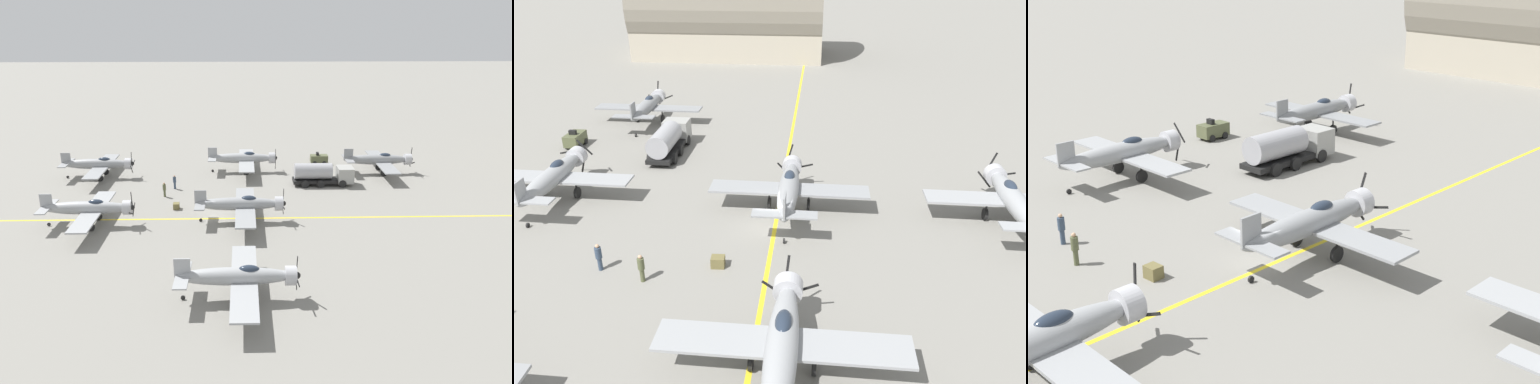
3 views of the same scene
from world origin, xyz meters
The scene contains 13 objects.
ground_plane centered at (0.00, 0.00, 0.00)m, with size 400.00×400.00×0.00m, color gray.
taxiway_stripe centered at (0.00, 0.00, 0.00)m, with size 0.30×160.00×0.01m, color yellow.
airplane_mid_left centered at (-17.70, 3.03, 2.01)m, with size 12.00×9.98×3.65m.
airplane_far_left centered at (-16.46, 22.39, 2.01)m, with size 12.00×9.98×3.79m.
airplane_mid_right centered at (16.81, 2.58, 2.01)m, with size 12.00×9.98×3.73m.
airplane_near_center centered at (1.56, -13.56, 2.01)m, with size 12.00×9.98×3.80m.
airplane_mid_center centered at (0.80, 2.76, 2.01)m, with size 12.00×9.98×3.76m.
fuel_tanker centered at (-11.52, 13.58, 1.51)m, with size 2.68×8.00×2.98m.
tow_tractor centered at (-21.52, 14.49, 0.79)m, with size 1.57×2.60×1.79m.
ground_crew_walking centered at (-10.37, -6.06, 1.02)m, with size 0.41×0.41×1.86m.
ground_crew_inspecting centered at (-7.36, -6.95, 1.02)m, with size 0.41×0.41×1.87m.
supply_crate_by_tanker centered at (-3.14, -4.97, 0.35)m, with size 0.85×0.71×0.71m, color brown.
hangar centered at (-13.71, 63.75, 7.45)m, with size 33.18×19.25×19.25m.
Camera 2 is at (2.72, -30.72, 18.14)m, focal length 35.00 mm.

